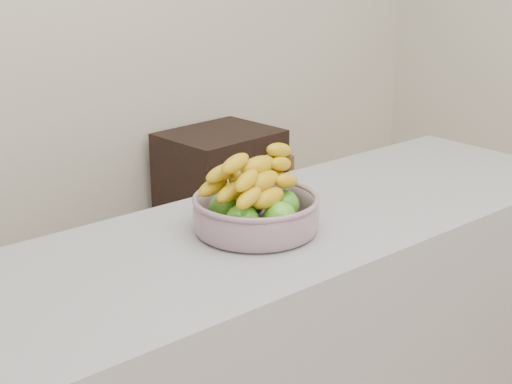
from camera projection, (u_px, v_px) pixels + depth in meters
counter at (277, 378)px, 1.92m from camera, size 2.00×0.60×0.90m
cabinet at (221, 224)px, 3.08m from camera, size 0.49×0.40×0.82m
fruit_bowl at (256, 208)px, 1.71m from camera, size 0.31×0.31×0.19m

